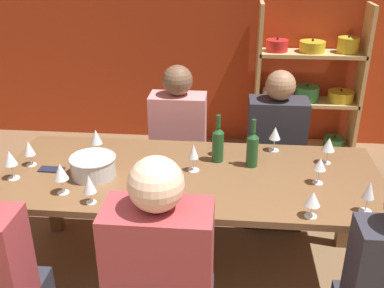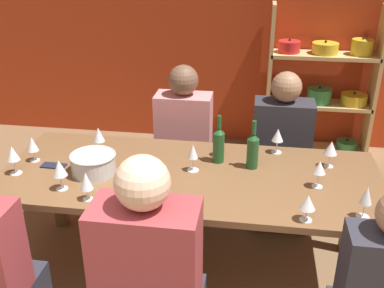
{
  "view_description": "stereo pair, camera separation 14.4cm",
  "coord_description": "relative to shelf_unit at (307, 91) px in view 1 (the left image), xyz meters",
  "views": [
    {
      "loc": [
        0.43,
        -0.78,
        2.04
      ],
      "look_at": [
        0.2,
        1.68,
        0.89
      ],
      "focal_mm": 42.0,
      "sensor_mm": 36.0,
      "label": 1
    },
    {
      "loc": [
        0.57,
        -0.76,
        2.04
      ],
      "look_at": [
        0.2,
        1.68,
        0.89
      ],
      "focal_mm": 42.0,
      "sensor_mm": 36.0,
      "label": 2
    }
  ],
  "objects": [
    {
      "name": "wine_bottle_green",
      "position": [
        -0.61,
        -1.91,
        0.23
      ],
      "size": [
        0.07,
        0.07,
        0.31
      ],
      "color": "#1E4C23",
      "rests_on": "dining_table"
    },
    {
      "name": "mixing_bowl",
      "position": [
        -1.55,
        -2.12,
        0.18
      ],
      "size": [
        0.28,
        0.28,
        0.12
      ],
      "color": "#B7BABC",
      "rests_on": "dining_table"
    },
    {
      "name": "wine_glass_red_c",
      "position": [
        -2.01,
        -2.2,
        0.24
      ],
      "size": [
        0.08,
        0.08,
        0.18
      ],
      "color": "white",
      "rests_on": "dining_table"
    },
    {
      "name": "wine_glass_white_c",
      "position": [
        -0.33,
        -2.45,
        0.21
      ],
      "size": [
        0.08,
        0.08,
        0.15
      ],
      "color": "white",
      "rests_on": "dining_table"
    },
    {
      "name": "person_far_a",
      "position": [
        -0.41,
        -1.26,
        -0.2
      ],
      "size": [
        0.43,
        0.54,
        1.18
      ],
      "rotation": [
        0.0,
        0.0,
        3.14
      ],
      "color": "#2D2D38",
      "rests_on": "ground_plane"
    },
    {
      "name": "cell_phone",
      "position": [
        -1.83,
        -2.08,
        0.12
      ],
      "size": [
        0.15,
        0.08,
        0.01
      ],
      "color": "#1E2338",
      "rests_on": "dining_table"
    },
    {
      "name": "person_far_b",
      "position": [
        -1.16,
        -1.23,
        -0.2
      ],
      "size": [
        0.43,
        0.53,
        1.19
      ],
      "rotation": [
        0.0,
        0.0,
        3.14
      ],
      "color": "#2D2D38",
      "rests_on": "ground_plane"
    },
    {
      "name": "wine_glass_white_e",
      "position": [
        -1.61,
        -1.86,
        0.24
      ],
      "size": [
        0.08,
        0.08,
        0.18
      ],
      "color": "white",
      "rests_on": "dining_table"
    },
    {
      "name": "wine_glass_white_a",
      "position": [
        -1.48,
        -2.42,
        0.22
      ],
      "size": [
        0.07,
        0.07,
        0.17
      ],
      "color": "white",
      "rests_on": "dining_table"
    },
    {
      "name": "wine_glass_white_f",
      "position": [
        -0.04,
        -2.37,
        0.24
      ],
      "size": [
        0.07,
        0.07,
        0.18
      ],
      "color": "white",
      "rests_on": "dining_table"
    },
    {
      "name": "wine_glass_empty_c",
      "position": [
        -0.24,
        -2.1,
        0.23
      ],
      "size": [
        0.07,
        0.07,
        0.16
      ],
      "color": "white",
      "rests_on": "dining_table"
    },
    {
      "name": "dining_table",
      "position": [
        -0.98,
        -2.05,
        0.03
      ],
      "size": [
        2.28,
        0.94,
        0.74
      ],
      "color": "brown",
      "rests_on": "ground_plane"
    },
    {
      "name": "wine_glass_white_d",
      "position": [
        -0.46,
        -1.68,
        0.23
      ],
      "size": [
        0.08,
        0.08,
        0.17
      ],
      "color": "white",
      "rests_on": "dining_table"
    },
    {
      "name": "wine_glass_white_b",
      "position": [
        -0.14,
        -1.83,
        0.24
      ],
      "size": [
        0.08,
        0.08,
        0.17
      ],
      "color": "white",
      "rests_on": "dining_table"
    },
    {
      "name": "wine_glass_empty_a",
      "position": [
        -0.97,
        -2.01,
        0.23
      ],
      "size": [
        0.07,
        0.07,
        0.17
      ],
      "color": "white",
      "rests_on": "dining_table"
    },
    {
      "name": "wine_glass_red_a",
      "position": [
        -1.67,
        -2.34,
        0.24
      ],
      "size": [
        0.08,
        0.08,
        0.18
      ],
      "color": "white",
      "rests_on": "dining_table"
    },
    {
      "name": "shelf_unit",
      "position": [
        0.0,
        0.0,
        0.0
      ],
      "size": [
        1.04,
        0.3,
        1.48
      ],
      "color": "tan",
      "rests_on": "ground_plane"
    },
    {
      "name": "wine_glass_empty_b",
      "position": [
        -1.98,
        -2.03,
        0.23
      ],
      "size": [
        0.07,
        0.07,
        0.16
      ],
      "color": "white",
      "rests_on": "dining_table"
    },
    {
      "name": "wall_back_red",
      "position": [
        -1.18,
        0.2,
        0.72
      ],
      "size": [
        8.8,
        0.06,
        2.7
      ],
      "color": "#B23819",
      "rests_on": "ground_plane"
    },
    {
      "name": "wine_bottle_dark",
      "position": [
        -0.83,
        -1.86,
        0.23
      ],
      "size": [
        0.07,
        0.07,
        0.31
      ],
      "color": "#1E4C23",
      "rests_on": "dining_table"
    },
    {
      "name": "wine_glass_red_b",
      "position": [
        -0.84,
        -1.77,
        0.21
      ],
      "size": [
        0.06,
        0.06,
        0.14
      ],
      "color": "white",
      "rests_on": "dining_table"
    }
  ]
}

